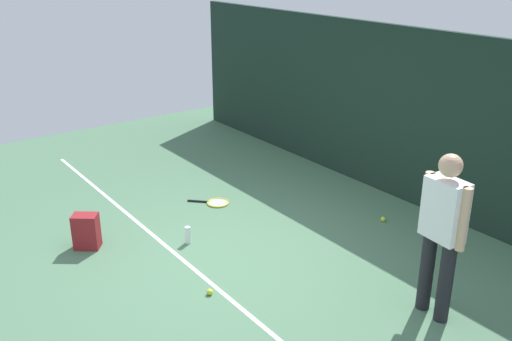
{
  "coord_description": "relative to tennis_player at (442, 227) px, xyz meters",
  "views": [
    {
      "loc": [
        4.96,
        -3.26,
        3.41
      ],
      "look_at": [
        0.0,
        0.4,
        1.0
      ],
      "focal_mm": 39.72,
      "sensor_mm": 36.0,
      "label": 1
    }
  ],
  "objects": [
    {
      "name": "tennis_ball_by_fence",
      "position": [
        -1.6,
        -1.62,
        -0.93
      ],
      "size": [
        0.07,
        0.07,
        0.07
      ],
      "primitive_type": "sphere",
      "color": "#CCE033",
      "rests_on": "ground"
    },
    {
      "name": "tennis_player",
      "position": [
        0.0,
        0.0,
        0.0
      ],
      "size": [
        0.53,
        0.26,
        1.7
      ],
      "rotation": [
        0.0,
        0.0,
        3.05
      ],
      "color": "black",
      "rests_on": "ground"
    },
    {
      "name": "water_bottle",
      "position": [
        -2.72,
        -1.23,
        -0.86
      ],
      "size": [
        0.07,
        0.07,
        0.22
      ],
      "primitive_type": "cylinder",
      "color": "white",
      "rests_on": "ground"
    },
    {
      "name": "court_line",
      "position": [
        -2.16,
        -1.5,
        -0.96
      ],
      "size": [
        9.0,
        0.05,
        0.0
      ],
      "primitive_type": "cube",
      "color": "white",
      "rests_on": "ground"
    },
    {
      "name": "tennis_ball_mid_court",
      "position": [
        -1.69,
        1.18,
        -0.93
      ],
      "size": [
        0.07,
        0.07,
        0.07
      ],
      "primitive_type": "sphere",
      "color": "#CCE033",
      "rests_on": "ground"
    },
    {
      "name": "back_fence",
      "position": [
        -2.16,
        2.0,
        0.26
      ],
      "size": [
        10.0,
        0.1,
        2.46
      ],
      "primitive_type": "cube",
      "color": "#192D23",
      "rests_on": "ground"
    },
    {
      "name": "tennis_racket",
      "position": [
        -3.52,
        -0.32,
        -0.95
      ],
      "size": [
        0.56,
        0.55,
        0.03
      ],
      "rotation": [
        0.0,
        0.0,
        0.77
      ],
      "color": "black",
      "rests_on": "ground"
    },
    {
      "name": "ground_plane",
      "position": [
        -2.16,
        -1.0,
        -0.97
      ],
      "size": [
        12.0,
        12.0,
        0.0
      ],
      "primitive_type": "plane",
      "color": "#4C7556"
    },
    {
      "name": "backpack",
      "position": [
        -3.37,
        -2.27,
        -0.76
      ],
      "size": [
        0.38,
        0.38,
        0.44
      ],
      "rotation": [
        0.0,
        0.0,
        4.05
      ],
      "color": "maroon",
      "rests_on": "ground"
    },
    {
      "name": "tennis_ball_near_player",
      "position": [
        -0.04,
        0.28,
        -0.93
      ],
      "size": [
        0.07,
        0.07,
        0.07
      ],
      "primitive_type": "sphere",
      "color": "#CCE033",
      "rests_on": "ground"
    }
  ]
}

